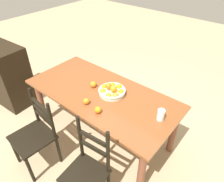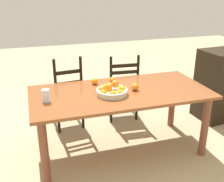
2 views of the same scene
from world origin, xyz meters
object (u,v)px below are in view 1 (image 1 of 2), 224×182
(cabinet, at_px, (6,75))
(dining_table, at_px, (102,100))
(chair_by_cabinet, at_px, (87,171))
(orange_loose_0, at_px, (93,84))
(drinking_glass, at_px, (161,115))
(chair_near_window, at_px, (36,135))
(fruit_bowl, at_px, (112,91))
(orange_loose_1, at_px, (86,101))
(orange_loose_2, at_px, (98,110))

(cabinet, bearing_deg, dining_table, -171.06)
(dining_table, xyz_separation_m, chair_by_cabinet, (-0.48, 0.74, -0.18))
(orange_loose_0, bearing_deg, drinking_glass, -178.53)
(chair_near_window, height_order, drinking_glass, chair_near_window)
(fruit_bowl, height_order, orange_loose_1, fruit_bowl)
(fruit_bowl, distance_m, drinking_glass, 0.67)
(orange_loose_2, bearing_deg, chair_by_cabinet, 120.13)
(chair_by_cabinet, bearing_deg, orange_loose_1, 128.28)
(chair_by_cabinet, bearing_deg, fruit_bowl, 108.02)
(chair_by_cabinet, bearing_deg, orange_loose_2, 114.11)
(dining_table, distance_m, orange_loose_0, 0.22)
(orange_loose_1, bearing_deg, cabinet, 4.40)
(chair_near_window, xyz_separation_m, fruit_bowl, (-0.42, -0.87, 0.33))
(drinking_glass, bearing_deg, chair_by_cabinet, 68.88)
(chair_near_window, distance_m, drinking_glass, 1.42)
(dining_table, height_order, drinking_glass, drinking_glass)
(chair_near_window, bearing_deg, cabinet, 168.86)
(orange_loose_0, height_order, orange_loose_1, orange_loose_0)
(chair_near_window, xyz_separation_m, orange_loose_2, (-0.51, -0.51, 0.32))
(drinking_glass, bearing_deg, fruit_bowl, -1.44)
(chair_by_cabinet, relative_size, cabinet, 1.01)
(chair_near_window, bearing_deg, orange_loose_1, 64.75)
(cabinet, xyz_separation_m, orange_loose_0, (-1.55, -0.42, 0.29))
(cabinet, xyz_separation_m, fruit_bowl, (-1.83, -0.46, 0.29))
(cabinet, xyz_separation_m, orange_loose_1, (-1.72, -0.13, 0.29))
(orange_loose_0, relative_size, drinking_glass, 0.62)
(cabinet, distance_m, orange_loose_0, 1.64)
(fruit_bowl, height_order, drinking_glass, fruit_bowl)
(chair_by_cabinet, bearing_deg, dining_table, 116.76)
(dining_table, height_order, chair_near_window, chair_near_window)
(dining_table, bearing_deg, drinking_glass, -176.46)
(orange_loose_1, bearing_deg, orange_loose_0, -59.71)
(orange_loose_1, xyz_separation_m, drinking_glass, (-0.77, -0.31, 0.03))
(orange_loose_0, bearing_deg, orange_loose_2, 139.94)
(orange_loose_2, bearing_deg, orange_loose_0, -40.06)
(chair_near_window, bearing_deg, chair_by_cabinet, 8.86)
(fruit_bowl, height_order, orange_loose_0, fruit_bowl)
(chair_by_cabinet, height_order, orange_loose_2, chair_by_cabinet)
(fruit_bowl, distance_m, orange_loose_2, 0.37)
(dining_table, distance_m, orange_loose_2, 0.39)
(orange_loose_0, height_order, drinking_glass, drinking_glass)
(dining_table, relative_size, orange_loose_1, 26.65)
(fruit_bowl, relative_size, orange_loose_1, 4.59)
(chair_near_window, relative_size, cabinet, 0.96)
(orange_loose_0, bearing_deg, fruit_bowl, -171.54)
(orange_loose_2, relative_size, drinking_glass, 0.58)
(drinking_glass, bearing_deg, orange_loose_1, 22.07)
(cabinet, bearing_deg, fruit_bowl, -169.94)
(dining_table, height_order, orange_loose_0, orange_loose_0)
(chair_by_cabinet, relative_size, drinking_glass, 7.79)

